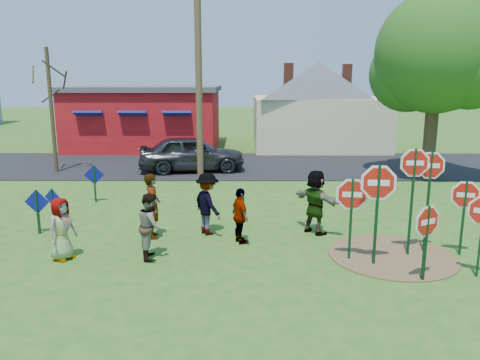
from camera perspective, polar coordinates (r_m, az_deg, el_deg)
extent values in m
plane|color=#2C5C1A|center=(13.00, -2.80, -7.57)|extent=(120.00, 120.00, 0.00)
cube|color=black|center=(24.12, -1.36, 1.83)|extent=(120.00, 7.50, 0.04)
cylinder|color=brown|center=(12.63, 18.03, -8.73)|extent=(3.20, 3.20, 0.03)
cube|color=maroon|center=(30.95, -11.34, 7.26)|extent=(9.00, 7.00, 3.60)
cube|color=#4C4C51|center=(30.84, -11.50, 10.87)|extent=(9.40, 7.40, 0.30)
cube|color=navy|center=(28.06, -17.91, 7.63)|extent=(1.60, 0.78, 0.45)
cube|color=navy|center=(27.39, -12.89, 7.81)|extent=(1.60, 0.78, 0.45)
cube|color=navy|center=(26.94, -7.66, 7.94)|extent=(1.60, 0.78, 0.45)
cube|color=beige|center=(30.72, 9.37, 6.92)|extent=(8.00, 7.00, 3.20)
pyramid|color=#4C4C51|center=(30.60, 9.62, 14.02)|extent=(9.40, 9.40, 2.20)
cube|color=brown|center=(29.34, 5.93, 12.64)|extent=(0.55, 0.55, 1.40)
cube|color=brown|center=(31.94, 12.91, 12.37)|extent=(0.55, 0.55, 1.40)
cube|color=#0F381C|center=(11.58, 16.29, -4.22)|extent=(0.07, 0.08, 2.45)
cylinder|color=white|center=(11.38, 16.54, -0.31)|extent=(1.14, 0.10, 1.14)
cylinder|color=red|center=(11.38, 16.54, -0.31)|extent=(0.99, 0.09, 0.99)
cube|color=white|center=(11.38, 16.54, -0.31)|extent=(0.50, 0.04, 0.14)
cube|color=#0F381C|center=(12.42, 20.18, -2.67)|extent=(0.05, 0.07, 2.75)
cylinder|color=white|center=(12.21, 20.54, 1.97)|extent=(0.97, 0.06, 0.97)
cylinder|color=red|center=(12.21, 20.54, 1.97)|extent=(0.83, 0.06, 0.83)
cube|color=white|center=(12.21, 20.54, 1.97)|extent=(0.42, 0.03, 0.12)
cylinder|color=gold|center=(12.21, 20.54, 1.97)|extent=(0.97, 0.06, 0.97)
cube|color=#0F381C|center=(12.78, 21.91, -2.65)|extent=(0.05, 0.06, 2.64)
cylinder|color=white|center=(12.57, 22.26, 1.64)|extent=(0.95, 0.03, 0.95)
cylinder|color=red|center=(12.57, 22.26, 1.64)|extent=(0.82, 0.03, 0.82)
cube|color=white|center=(12.57, 22.26, 1.64)|extent=(0.42, 0.01, 0.12)
cube|color=#0F381C|center=(13.07, 25.54, -4.26)|extent=(0.06, 0.07, 1.93)
cylinder|color=white|center=(12.92, 25.79, -1.64)|extent=(0.94, 0.23, 0.96)
cylinder|color=red|center=(12.92, 25.79, -1.64)|extent=(0.81, 0.20, 0.83)
cube|color=white|center=(12.92, 25.79, -1.64)|extent=(0.41, 0.10, 0.12)
cylinder|color=gold|center=(12.92, 25.79, -1.64)|extent=(0.94, 0.22, 0.96)
cube|color=#0F381C|center=(11.11, 21.67, -7.25)|extent=(0.08, 0.08, 1.73)
cylinder|color=white|center=(10.96, 21.88, -4.72)|extent=(0.86, 0.49, 0.98)
cylinder|color=red|center=(10.96, 21.88, -4.72)|extent=(0.75, 0.42, 0.84)
cube|color=white|center=(10.96, 21.88, -4.72)|extent=(0.38, 0.21, 0.12)
cube|color=#0F381C|center=(11.80, 13.35, -4.74)|extent=(0.06, 0.08, 2.06)
cylinder|color=white|center=(11.63, 13.51, -1.71)|extent=(1.06, 0.12, 1.06)
cylinder|color=red|center=(11.63, 13.51, -1.71)|extent=(0.91, 0.11, 0.92)
cube|color=white|center=(11.63, 13.51, -1.71)|extent=(0.47, 0.05, 0.13)
cube|color=#0F381C|center=(14.67, -23.42, -3.62)|extent=(0.06, 0.07, 1.30)
cube|color=navy|center=(14.60, -23.53, -2.45)|extent=(0.73, 0.06, 0.72)
cube|color=#0F381C|center=(15.94, -21.84, -2.79)|extent=(0.06, 0.06, 1.02)
cube|color=navy|center=(15.88, -21.91, -1.95)|extent=(0.55, 0.18, 0.57)
cube|color=#0F381C|center=(17.70, -17.29, -0.46)|extent=(0.06, 0.07, 1.34)
cube|color=navy|center=(17.63, -17.36, 0.60)|extent=(0.71, 0.10, 0.72)
imported|color=#4B579B|center=(12.39, -20.94, -5.58)|extent=(0.80, 0.92, 1.58)
imported|color=#2C7F62|center=(13.33, -10.59, -3.11)|extent=(0.61, 0.77, 1.84)
imported|color=brown|center=(11.88, -10.78, -5.50)|extent=(0.75, 0.90, 1.66)
imported|color=#313035|center=(13.43, -3.99, -2.91)|extent=(1.21, 1.34, 1.80)
imported|color=#492957|center=(12.68, 0.02, -4.41)|extent=(0.71, 0.98, 1.54)
imported|color=#26582C|center=(13.63, 9.19, -2.65)|extent=(1.57, 1.67, 1.87)
imported|color=#333338|center=(22.50, -5.88, 3.25)|extent=(5.24, 2.72, 1.70)
cylinder|color=#4C3823|center=(21.20, -5.08, 13.60)|extent=(0.31, 0.31, 9.81)
cylinder|color=#382819|center=(22.30, 22.22, 5.72)|extent=(0.56, 0.56, 4.40)
sphere|color=#205015|center=(22.21, 22.94, 14.19)|extent=(5.20, 5.20, 5.20)
sphere|color=#205015|center=(22.13, 26.36, 12.60)|extent=(3.80, 3.80, 3.80)
sphere|color=#205015|center=(22.62, 19.81, 12.09)|extent=(3.40, 3.40, 3.40)
cylinder|color=#382819|center=(23.68, -21.98, 7.77)|extent=(0.18, 0.18, 5.80)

